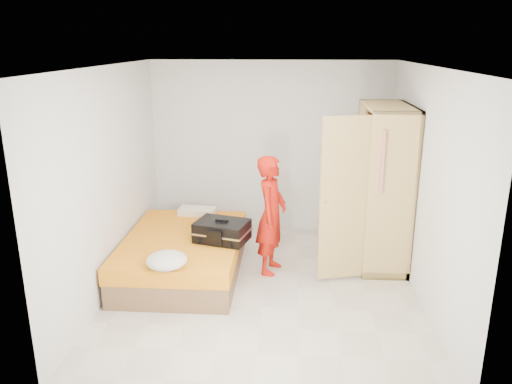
# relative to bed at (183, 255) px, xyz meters

# --- Properties ---
(room) EXTENTS (4.00, 4.02, 2.60)m
(room) POSITION_rel_bed_xyz_m (1.05, -0.34, 1.05)
(room) COLOR beige
(room) RESTS_ON ground
(bed) EXTENTS (1.42, 2.02, 0.50)m
(bed) POSITION_rel_bed_xyz_m (0.00, 0.00, 0.00)
(bed) COLOR brown
(bed) RESTS_ON ground
(wardrobe) EXTENTS (1.15, 1.34, 2.10)m
(wardrobe) POSITION_rel_bed_xyz_m (2.50, 0.50, 0.75)
(wardrobe) COLOR tan
(wardrobe) RESTS_ON ground
(person) EXTENTS (0.48, 0.62, 1.52)m
(person) POSITION_rel_bed_xyz_m (1.11, 0.15, 0.51)
(person) COLOR red
(person) RESTS_ON ground
(suitcase) EXTENTS (0.74, 0.62, 0.28)m
(suitcase) POSITION_rel_bed_xyz_m (0.52, -0.09, 0.37)
(suitcase) COLOR black
(suitcase) RESTS_ON bed
(round_cushion) EXTENTS (0.44, 0.44, 0.17)m
(round_cushion) POSITION_rel_bed_xyz_m (0.02, -0.90, 0.33)
(round_cushion) COLOR silver
(round_cushion) RESTS_ON bed
(pillow) EXTENTS (0.53, 0.30, 0.09)m
(pillow) POSITION_rel_bed_xyz_m (0.04, 0.85, 0.29)
(pillow) COLOR silver
(pillow) RESTS_ON bed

